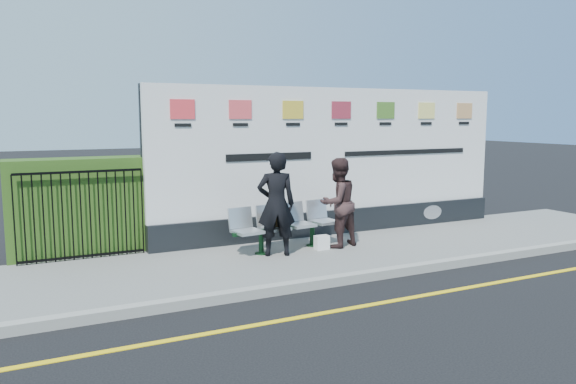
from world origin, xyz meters
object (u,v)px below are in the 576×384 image
object	(u,v)px
billboard	(338,171)
bench	(288,237)
woman_right	(338,203)
woman_left	(276,204)

from	to	relation	value
billboard	bench	distance (m)	2.16
bench	woman_right	xyz separation A→B (m)	(0.95, -0.19, 0.60)
woman_left	woman_right	size ratio (longest dim) A/B	1.09
bench	woman_left	size ratio (longest dim) A/B	1.18
billboard	woman_left	distance (m)	2.37
billboard	woman_right	world-z (taller)	billboard
woman_right	woman_left	bearing A→B (deg)	-9.62
bench	woman_left	bearing A→B (deg)	-149.38
woman_left	billboard	bearing A→B (deg)	-130.63
billboard	woman_right	bearing A→B (deg)	-121.69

